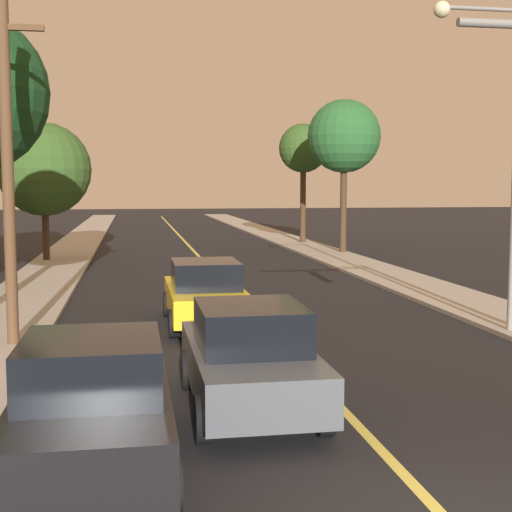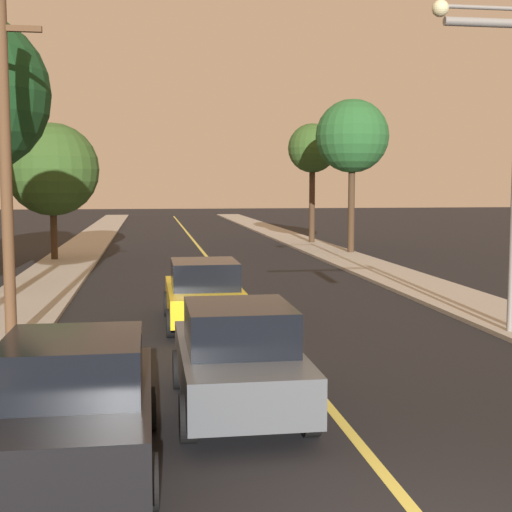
% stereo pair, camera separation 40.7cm
% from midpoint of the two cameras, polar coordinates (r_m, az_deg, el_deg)
% --- Properties ---
extents(road_surface, '(9.99, 80.00, 0.01)m').
position_cam_midpoint_polar(road_surface, '(42.02, -5.84, 0.99)').
color(road_surface, black).
rests_on(road_surface, ground).
extents(sidewalk_left, '(2.50, 80.00, 0.12)m').
position_cam_midpoint_polar(sidewalk_left, '(42.05, -14.36, 0.93)').
color(sidewalk_left, '#9E998E').
rests_on(sidewalk_left, ground).
extents(sidewalk_right, '(2.50, 80.00, 0.12)m').
position_cam_midpoint_polar(sidewalk_right, '(42.90, 2.51, 1.19)').
color(sidewalk_right, '#9E998E').
rests_on(sidewalk_right, ground).
extents(car_near_lane_front, '(1.87, 4.10, 1.65)m').
position_cam_midpoint_polar(car_near_lane_front, '(10.81, -1.61, -8.14)').
color(car_near_lane_front, '#474C51').
rests_on(car_near_lane_front, ground).
extents(car_near_lane_second, '(1.89, 4.31, 1.60)m').
position_cam_midpoint_polar(car_near_lane_second, '(17.33, -4.77, -2.98)').
color(car_near_lane_second, gold).
rests_on(car_near_lane_second, ground).
extents(car_outer_lane_front, '(1.93, 4.01, 1.64)m').
position_cam_midpoint_polar(car_outer_lane_front, '(8.87, -14.23, -11.51)').
color(car_outer_lane_front, black).
rests_on(car_outer_lane_front, ground).
extents(streetlamp_right, '(2.09, 0.36, 7.24)m').
position_cam_midpoint_polar(streetlamp_right, '(16.78, 18.02, 10.10)').
color(streetlamp_right, slate).
rests_on(streetlamp_right, ground).
extents(utility_pole_left, '(1.60, 0.24, 7.04)m').
position_cam_midpoint_polar(utility_pole_left, '(15.54, -19.98, 6.79)').
color(utility_pole_left, '#513823').
rests_on(utility_pole_left, ground).
extents(tree_left_near, '(4.11, 4.11, 6.04)m').
position_cam_midpoint_polar(tree_left_near, '(32.92, -16.94, 6.64)').
color(tree_left_near, '#3D2B1C').
rests_on(tree_left_near, ground).
extents(tree_right_near, '(2.82, 2.82, 6.83)m').
position_cam_midpoint_polar(tree_right_near, '(41.48, 3.52, 8.52)').
color(tree_right_near, '#3D2B1C').
rests_on(tree_right_near, ground).
extents(tree_right_far, '(3.57, 3.57, 7.47)m').
position_cam_midpoint_polar(tree_right_far, '(35.55, 6.74, 9.45)').
color(tree_right_far, '#3D2B1C').
rests_on(tree_right_far, ground).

